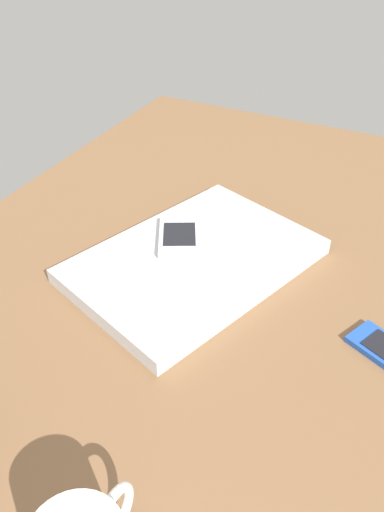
# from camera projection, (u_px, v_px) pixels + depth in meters

# --- Properties ---
(desk_surface) EXTENTS (1.20, 0.80, 0.03)m
(desk_surface) POSITION_uv_depth(u_px,v_px,m) (197.00, 271.00, 0.80)
(desk_surface) COLOR brown
(desk_surface) RESTS_ON ground
(laptop_closed) EXTENTS (0.42, 0.35, 0.02)m
(laptop_closed) POSITION_uv_depth(u_px,v_px,m) (192.00, 260.00, 0.78)
(laptop_closed) COLOR #B7BABC
(laptop_closed) RESTS_ON desk_surface
(cell_phone_on_laptop) EXTENTS (0.12, 0.10, 0.01)m
(cell_phone_on_laptop) POSITION_uv_depth(u_px,v_px,m) (180.00, 237.00, 0.80)
(cell_phone_on_laptop) COLOR silver
(cell_phone_on_laptop) RESTS_ON laptop_closed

